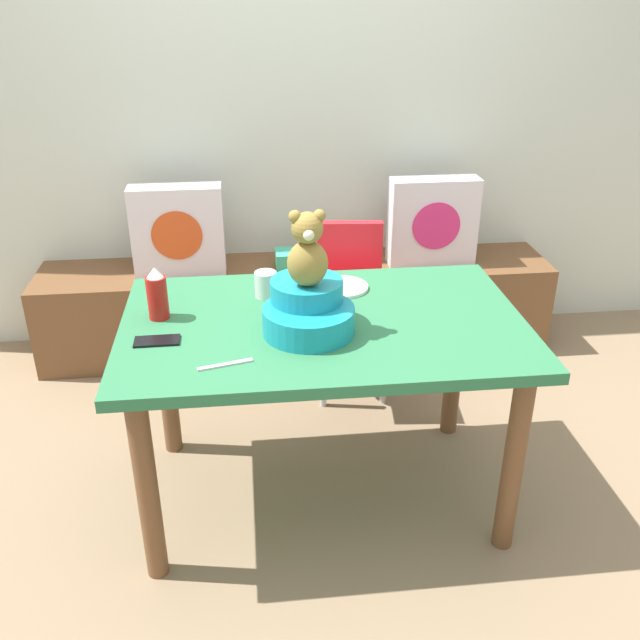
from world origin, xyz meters
The scene contains 15 objects.
ground_plane centered at (0.00, 0.00, 0.00)m, with size 8.00×8.00×0.00m, color #8C7256.
back_wall centered at (0.00, 1.45, 1.30)m, with size 4.40×0.10×2.60m, color silver.
window_bench centered at (0.00, 1.18, 0.23)m, with size 2.60×0.44×0.46m, color brown.
pillow_floral_left centered at (-0.57, 1.16, 0.68)m, with size 0.44×0.15×0.44m.
pillow_floral_right centered at (0.69, 1.16, 0.68)m, with size 0.44×0.15×0.44m.
book_stack centered at (-0.01, 1.18, 0.50)m, with size 0.20×0.14×0.08m, color #3ABD93.
dining_table centered at (0.00, 0.00, 0.64)m, with size 1.37×0.86×0.74m.
highchair centered at (0.21, 0.74, 0.52)m, with size 0.34×0.47×0.79m.
infant_seat_teal centered at (-0.06, -0.07, 0.81)m, with size 0.30×0.33×0.16m.
teddy_bear centered at (-0.06, -0.07, 1.02)m, with size 0.13×0.12×0.25m.
ketchup_bottle centered at (-0.55, 0.08, 0.83)m, with size 0.07×0.07×0.18m.
coffee_mug centered at (-0.18, 0.21, 0.79)m, with size 0.12×0.08×0.09m.
dinner_plate_near centered at (0.10, 0.25, 0.75)m, with size 0.20×0.20×0.01m, color white.
cell_phone centered at (-0.55, -0.10, 0.74)m, with size 0.07×0.14×0.01m, color black.
table_fork centered at (-0.33, -0.27, 0.74)m, with size 0.02×0.17×0.01m, color silver.
Camera 1 is at (-0.24, -2.09, 1.79)m, focal length 38.85 mm.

